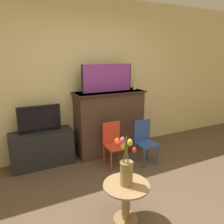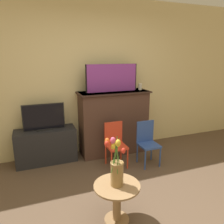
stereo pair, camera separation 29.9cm
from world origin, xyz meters
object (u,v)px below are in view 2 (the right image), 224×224
(painting, at_px, (112,78))
(chair_blue, at_px, (147,140))
(tv_monitor, at_px, (44,117))
(chair_red, at_px, (115,142))
(vase_tulips, at_px, (116,168))

(painting, distance_m, chair_blue, 1.21)
(painting, height_order, chair_blue, painting)
(tv_monitor, height_order, chair_blue, tv_monitor)
(chair_red, height_order, chair_blue, same)
(tv_monitor, height_order, vase_tulips, tv_monitor)
(painting, xyz_separation_m, tv_monitor, (-1.17, 0.02, -0.59))
(tv_monitor, xyz_separation_m, chair_red, (1.04, -0.51, -0.38))
(chair_blue, bearing_deg, tv_monitor, 157.49)
(painting, bearing_deg, chair_red, -104.74)
(painting, relative_size, chair_red, 1.30)
(vase_tulips, bearing_deg, tv_monitor, 109.15)
(tv_monitor, bearing_deg, chair_blue, -22.51)
(painting, xyz_separation_m, chair_blue, (0.38, -0.63, -0.97))
(painting, relative_size, chair_blue, 1.30)
(painting, xyz_separation_m, chair_red, (-0.13, -0.49, -0.97))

